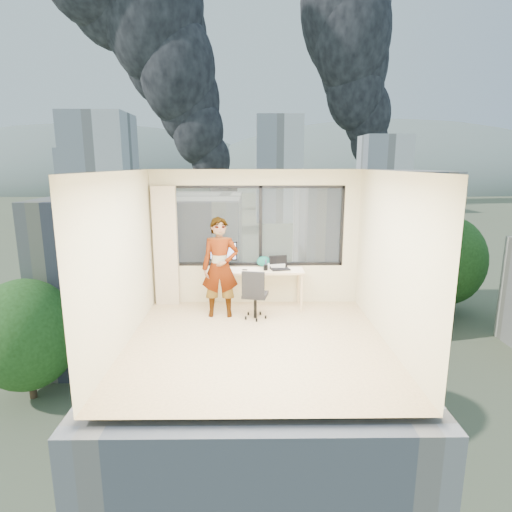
{
  "coord_description": "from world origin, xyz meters",
  "views": [
    {
      "loc": [
        -0.08,
        -6.09,
        2.71
      ],
      "look_at": [
        0.0,
        1.0,
        1.15
      ],
      "focal_mm": 29.64,
      "sensor_mm": 36.0,
      "label": 1
    }
  ],
  "objects_px": {
    "laptop": "(280,264)",
    "handbag": "(264,261)",
    "chair": "(255,293)",
    "monitor": "(223,255)",
    "game_console": "(276,265)",
    "person": "(220,267)",
    "desk": "(256,288)"
  },
  "relations": [
    {
      "from": "monitor",
      "to": "laptop",
      "type": "bearing_deg",
      "value": -3.4
    },
    {
      "from": "chair",
      "to": "laptop",
      "type": "height_order",
      "value": "laptop"
    },
    {
      "from": "game_console",
      "to": "laptop",
      "type": "relative_size",
      "value": 0.91
    },
    {
      "from": "desk",
      "to": "laptop",
      "type": "height_order",
      "value": "laptop"
    },
    {
      "from": "desk",
      "to": "laptop",
      "type": "xyz_separation_m",
      "value": [
        0.46,
        -0.02,
        0.49
      ]
    },
    {
      "from": "laptop",
      "to": "chair",
      "type": "bearing_deg",
      "value": -143.04
    },
    {
      "from": "desk",
      "to": "handbag",
      "type": "distance_m",
      "value": 0.54
    },
    {
      "from": "desk",
      "to": "laptop",
      "type": "relative_size",
      "value": 4.87
    },
    {
      "from": "person",
      "to": "game_console",
      "type": "relative_size",
      "value": 5.35
    },
    {
      "from": "chair",
      "to": "monitor",
      "type": "xyz_separation_m",
      "value": [
        -0.6,
        0.65,
        0.56
      ]
    },
    {
      "from": "game_console",
      "to": "monitor",
      "type": "bearing_deg",
      "value": -170.86
    },
    {
      "from": "laptop",
      "to": "handbag",
      "type": "height_order",
      "value": "laptop"
    },
    {
      "from": "person",
      "to": "desk",
      "type": "bearing_deg",
      "value": 33.96
    },
    {
      "from": "chair",
      "to": "person",
      "type": "xyz_separation_m",
      "value": [
        -0.62,
        0.14,
        0.44
      ]
    },
    {
      "from": "monitor",
      "to": "game_console",
      "type": "xyz_separation_m",
      "value": [
        1.01,
        0.12,
        -0.23
      ]
    },
    {
      "from": "chair",
      "to": "game_console",
      "type": "bearing_deg",
      "value": 73.49
    },
    {
      "from": "desk",
      "to": "chair",
      "type": "relative_size",
      "value": 1.96
    },
    {
      "from": "monitor",
      "to": "laptop",
      "type": "relative_size",
      "value": 1.44
    },
    {
      "from": "monitor",
      "to": "game_console",
      "type": "bearing_deg",
      "value": 7.42
    },
    {
      "from": "chair",
      "to": "laptop",
      "type": "relative_size",
      "value": 2.49
    },
    {
      "from": "monitor",
      "to": "laptop",
      "type": "height_order",
      "value": "monitor"
    },
    {
      "from": "chair",
      "to": "laptop",
      "type": "bearing_deg",
      "value": 62.23
    },
    {
      "from": "person",
      "to": "monitor",
      "type": "distance_m",
      "value": 0.52
    },
    {
      "from": "chair",
      "to": "game_console",
      "type": "relative_size",
      "value": 2.75
    },
    {
      "from": "monitor",
      "to": "handbag",
      "type": "distance_m",
      "value": 0.8
    },
    {
      "from": "chair",
      "to": "laptop",
      "type": "xyz_separation_m",
      "value": [
        0.47,
        0.57,
        0.4
      ]
    },
    {
      "from": "laptop",
      "to": "handbag",
      "type": "relative_size",
      "value": 1.36
    },
    {
      "from": "game_console",
      "to": "laptop",
      "type": "height_order",
      "value": "laptop"
    },
    {
      "from": "desk",
      "to": "person",
      "type": "height_order",
      "value": "person"
    },
    {
      "from": "desk",
      "to": "handbag",
      "type": "relative_size",
      "value": 6.63
    },
    {
      "from": "desk",
      "to": "laptop",
      "type": "distance_m",
      "value": 0.67
    },
    {
      "from": "chair",
      "to": "handbag",
      "type": "distance_m",
      "value": 0.91
    }
  ]
}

